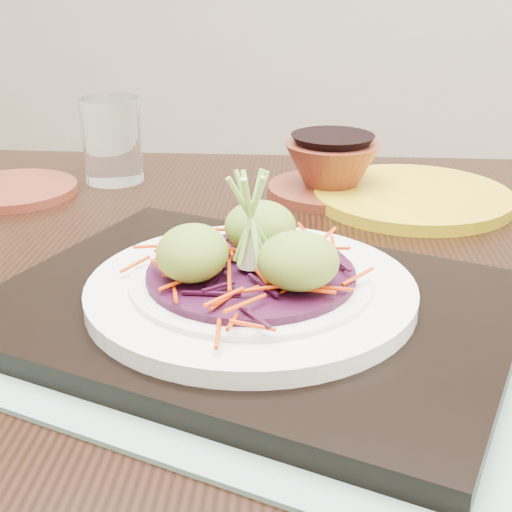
% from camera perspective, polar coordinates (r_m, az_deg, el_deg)
% --- Properties ---
extents(dining_table, '(1.35, 0.98, 0.79)m').
position_cam_1_polar(dining_table, '(0.67, -2.65, -10.07)').
color(dining_table, black).
rests_on(dining_table, ground).
extents(placemat, '(0.51, 0.44, 0.00)m').
position_cam_1_polar(placemat, '(0.55, -0.39, -5.21)').
color(placemat, gray).
rests_on(placemat, dining_table).
extents(serving_tray, '(0.44, 0.37, 0.02)m').
position_cam_1_polar(serving_tray, '(0.54, -0.39, -4.24)').
color(serving_tray, black).
rests_on(serving_tray, placemat).
extents(white_plate, '(0.25, 0.25, 0.02)m').
position_cam_1_polar(white_plate, '(0.53, -0.40, -2.64)').
color(white_plate, white).
rests_on(white_plate, serving_tray).
extents(cabbage_bed, '(0.16, 0.16, 0.01)m').
position_cam_1_polar(cabbage_bed, '(0.53, -0.40, -1.42)').
color(cabbage_bed, '#3A0B2A').
rests_on(cabbage_bed, white_plate).
extents(carrot_julienne, '(0.19, 0.19, 0.01)m').
position_cam_1_polar(carrot_julienne, '(0.53, -0.41, -0.67)').
color(carrot_julienne, red).
rests_on(carrot_julienne, cabbage_bed).
extents(guacamole_scoops, '(0.13, 0.12, 0.04)m').
position_cam_1_polar(guacamole_scoops, '(0.52, -0.42, 0.76)').
color(guacamole_scoops, olive).
rests_on(guacamole_scoops, cabbage_bed).
extents(scallion_garnish, '(0.06, 0.06, 0.09)m').
position_cam_1_polar(scallion_garnish, '(0.51, -0.42, 2.73)').
color(scallion_garnish, '#93C74F').
rests_on(scallion_garnish, cabbage_bed).
extents(terracotta_side_plate, '(0.20, 0.20, 0.01)m').
position_cam_1_polar(terracotta_side_plate, '(0.88, -18.85, 5.00)').
color(terracotta_side_plate, '#602516').
rests_on(terracotta_side_plate, dining_table).
extents(water_glass, '(0.08, 0.08, 0.10)m').
position_cam_1_polar(water_glass, '(0.90, -11.44, 9.07)').
color(water_glass, white).
rests_on(water_glass, dining_table).
extents(terracotta_bowl_set, '(0.17, 0.17, 0.06)m').
position_cam_1_polar(terracotta_bowl_set, '(0.83, 6.04, 6.72)').
color(terracotta_bowl_set, '#602516').
rests_on(terracotta_bowl_set, dining_table).
extents(yellow_plate, '(0.23, 0.23, 0.01)m').
position_cam_1_polar(yellow_plate, '(0.83, 12.39, 4.67)').
color(yellow_plate, gold).
rests_on(yellow_plate, dining_table).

